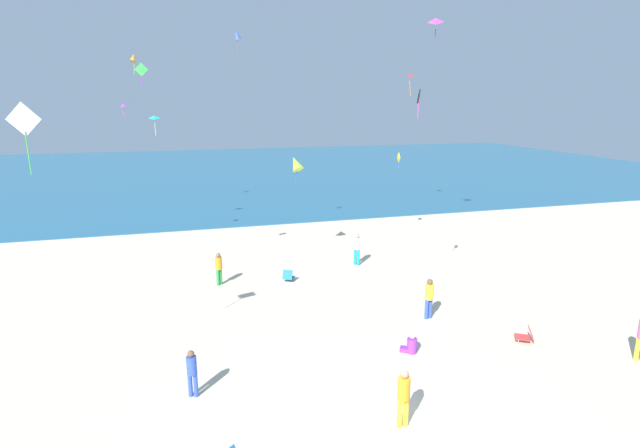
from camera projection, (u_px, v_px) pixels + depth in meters
ground_plane at (295, 294)px, 22.89m from camera, size 120.00×120.00×0.00m
ocean_water at (219, 171)px, 63.33m from camera, size 120.00×60.00×0.05m
beach_chair_far_right at (526, 335)px, 18.28m from camera, size 0.82×0.77×0.59m
beach_chair_near_camera at (288, 276)px, 24.47m from camera, size 0.71×0.75×0.61m
person_0 at (429, 296)px, 20.11m from camera, size 0.39×0.39×1.70m
person_1 at (192, 370)px, 14.75m from camera, size 0.39×0.39×1.51m
person_3 at (411, 345)px, 17.51m from camera, size 0.66×0.59×0.74m
person_4 at (404, 394)px, 13.34m from camera, size 0.37×0.37×1.70m
person_5 at (219, 267)px, 23.83m from camera, size 0.45×0.45×1.62m
person_6 at (357, 247)px, 26.77m from camera, size 0.49×0.49×1.76m
kite_black at (419, 97)px, 19.45m from camera, size 0.25×0.53×1.15m
kite_red at (411, 76)px, 36.34m from camera, size 0.67×0.64×1.64m
kite_orange at (133, 58)px, 34.55m from camera, size 0.69×0.70×1.44m
kite_lime at (296, 163)px, 26.85m from camera, size 1.02×1.13×1.65m
kite_teal at (154, 117)px, 31.45m from camera, size 0.56×0.45×1.32m
kite_purple at (122, 105)px, 26.48m from camera, size 0.43×0.47×0.81m
kite_magenta at (436, 20)px, 28.28m from camera, size 0.87×0.80×1.09m
kite_green at (141, 70)px, 20.97m from camera, size 0.55×0.09×0.89m
kite_yellow at (399, 158)px, 31.13m from camera, size 0.13×0.62×1.01m
kite_white at (24, 121)px, 12.59m from camera, size 0.86×0.18×1.86m
kite_blue at (237, 35)px, 26.54m from camera, size 0.60×0.56×1.13m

